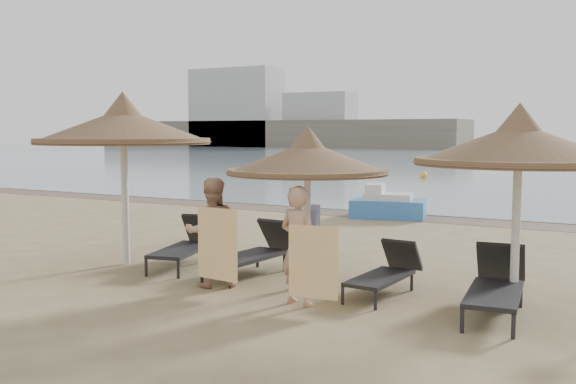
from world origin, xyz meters
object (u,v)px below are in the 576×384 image
lounger_near_right (387,271)px  person_right (299,236)px  person_left (212,224)px  palapa_center (308,159)px  palapa_left (123,127)px  lounger_near_left (256,251)px  palapa_right (519,145)px  lounger_far_left (188,244)px  pedal_boat (387,205)px  lounger_far_right (496,284)px

lounger_near_right → person_right: size_ratio=0.89×
person_left → palapa_center: bearing=170.0°
palapa_left → person_left: palapa_left is taller
lounger_near_left → person_right: 2.25m
palapa_right → lounger_far_left: palapa_right is taller
palapa_right → person_left: size_ratio=1.43×
lounger_near_right → pedal_boat: pedal_boat is taller
palapa_right → lounger_far_right: (-0.17, -0.44, -1.91)m
palapa_center → lounger_far_left: palapa_center is taller
palapa_right → person_left: bearing=-167.0°
lounger_near_right → lounger_far_right: 1.72m
person_left → pedal_boat: (-0.31, 9.19, -0.66)m
lounger_near_right → palapa_center: bearing=-167.3°
palapa_left → lounger_far_right: (6.76, -0.04, -2.17)m
lounger_far_left → lounger_near_right: bearing=-16.8°
palapa_right → person_right: palapa_right is taller
lounger_near_left → person_left: 1.31m
lounger_far_left → lounger_near_left: (1.51, -0.00, 0.00)m
lounger_near_right → person_left: size_ratio=0.87×
lounger_near_left → palapa_right: bearing=4.8°
palapa_left → lounger_near_right: 5.54m
lounger_far_left → person_right: 3.49m
lounger_far_right → person_left: 4.43m
lounger_far_left → person_left: 1.88m
palapa_center → lounger_near_right: (1.29, 0.18, -1.72)m
lounger_near_left → person_left: bearing=-91.4°
lounger_near_right → lounger_far_left: bearing=-178.6°
lounger_far_left → lounger_near_left: size_ratio=1.01×
lounger_near_right → person_left: (-2.65, -0.90, 0.67)m
palapa_right → pedal_boat: 9.66m
person_right → lounger_near_left: bearing=-31.4°
lounger_near_right → person_left: bearing=-156.4°
palapa_left → person_left: bearing=-14.9°
lounger_near_right → pedal_boat: size_ratio=0.78×
palapa_center → palapa_right: 3.17m
palapa_left → lounger_near_right: size_ratio=1.83×
palapa_left → lounger_near_left: bearing=11.0°
lounger_far_left → pedal_boat: bearing=69.2°
palapa_center → person_right: (0.39, -1.04, -1.06)m
lounger_far_left → pedal_boat: pedal_boat is taller
lounger_near_left → lounger_far_right: size_ratio=1.01×
palapa_right → lounger_far_right: 1.97m
person_right → lounger_far_right: bearing=-149.5°
lounger_near_left → lounger_far_right: lounger_near_left is taller
lounger_near_left → lounger_far_right: bearing=-1.3°
palapa_right → person_right: 3.34m
palapa_left → palapa_center: 3.82m
lounger_far_right → palapa_right: bearing=64.0°
palapa_right → lounger_near_left: bearing=178.7°
person_left → lounger_far_left: bearing=-77.9°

